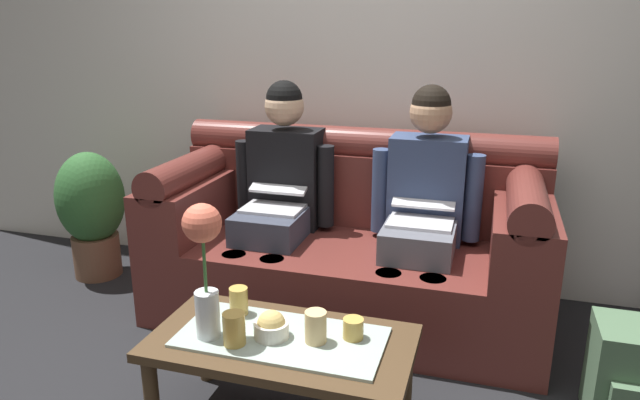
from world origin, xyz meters
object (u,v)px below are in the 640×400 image
at_px(coffee_table, 282,350).
at_px(potted_plant, 92,209).
at_px(cup_near_left, 353,328).
at_px(backpack_right, 635,379).
at_px(cup_far_left, 234,329).
at_px(person_right, 424,201).
at_px(snack_bowl, 271,327).
at_px(couch, 348,245).
at_px(flower_vase, 204,255).
at_px(cup_near_right, 316,327).
at_px(cup_far_center, 239,301).
at_px(person_left, 280,188).

distance_m(coffee_table, potted_plant, 1.90).
bearing_deg(cup_near_left, backpack_right, 18.01).
bearing_deg(cup_far_left, person_right, 64.75).
xyz_separation_m(person_right, snack_bowl, (-0.42, -1.03, -0.22)).
bearing_deg(backpack_right, snack_bowl, -162.57).
xyz_separation_m(couch, person_right, (0.38, -0.00, 0.28)).
relative_size(flower_vase, cup_near_left, 6.66).
relative_size(person_right, cup_near_right, 10.33).
height_order(flower_vase, cup_far_center, flower_vase).
bearing_deg(cup_far_center, person_right, 56.07).
distance_m(coffee_table, backpack_right, 1.35).
bearing_deg(person_left, flower_vase, -83.29).
xyz_separation_m(coffee_table, potted_plant, (-1.60, 1.01, 0.09)).
height_order(backpack_right, potted_plant, potted_plant).
bearing_deg(cup_far_left, couch, 82.79).
bearing_deg(couch, cup_near_left, -74.90).
bearing_deg(flower_vase, cup_far_left, -11.01).
relative_size(cup_far_center, backpack_right, 0.26).
bearing_deg(coffee_table, backpack_right, 17.17).
bearing_deg(couch, person_left, -179.64).
height_order(snack_bowl, backpack_right, snack_bowl).
relative_size(person_right, coffee_table, 1.25).
relative_size(coffee_table, cup_near_right, 8.23).
height_order(snack_bowl, cup_near_right, cup_near_right).
bearing_deg(flower_vase, backpack_right, 17.16).
distance_m(person_right, snack_bowl, 1.13).
relative_size(cup_near_left, backpack_right, 0.18).
bearing_deg(potted_plant, cup_near_left, -26.99).
relative_size(snack_bowl, cup_far_center, 1.18).
relative_size(snack_bowl, cup_near_right, 1.09).
height_order(couch, cup_far_center, couch).
height_order(couch, cup_near_right, couch).
relative_size(cup_near_left, cup_near_right, 0.65).
bearing_deg(cup_near_left, couch, 105.10).
bearing_deg(flower_vase, coffee_table, 17.06).
height_order(person_left, cup_near_right, person_left).
bearing_deg(cup_far_center, coffee_table, -27.08).
height_order(couch, potted_plant, couch).
bearing_deg(cup_near_left, flower_vase, -164.58).
bearing_deg(flower_vase, person_left, 96.71).
distance_m(cup_near_left, backpack_right, 1.10).
relative_size(cup_near_right, cup_far_center, 1.08).
relative_size(cup_near_left, potted_plant, 0.10).
bearing_deg(potted_plant, coffee_table, -32.22).
bearing_deg(snack_bowl, flower_vase, -164.46).
xyz_separation_m(flower_vase, potted_plant, (-1.35, 1.09, -0.29)).
bearing_deg(cup_far_center, cup_near_left, -5.99).
relative_size(flower_vase, snack_bowl, 3.95).
distance_m(snack_bowl, cup_far_center, 0.23).
bearing_deg(cup_far_center, cup_near_right, -17.86).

